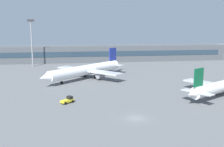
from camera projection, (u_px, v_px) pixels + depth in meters
ground_plane at (109, 82)px, 97.51m from camera, size 400.00×400.00×0.00m
terminal_building at (95, 54)px, 152.99m from camera, size 153.53×12.13×9.00m
airplane_mid at (86, 70)px, 102.77m from camera, size 34.17×33.01×10.86m
baggage_tug_yellow at (68, 100)px, 70.18m from camera, size 3.71×3.48×1.75m
floodlight_tower_west at (32, 39)px, 132.32m from camera, size 3.20×0.80×23.46m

